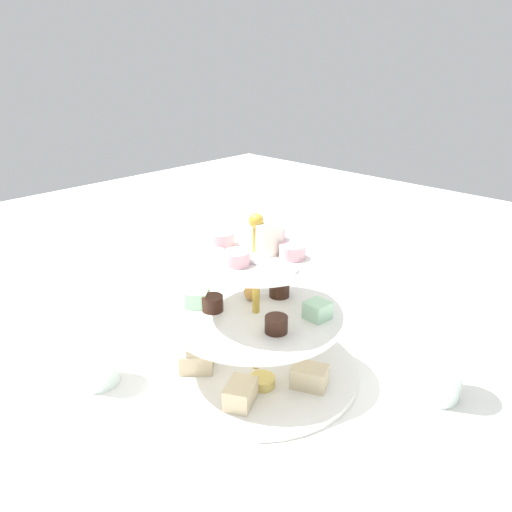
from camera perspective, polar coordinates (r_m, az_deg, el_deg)
The scene contains 7 objects.
ground_plane at distance 0.79m, azimuth 0.00°, elevation -12.57°, with size 2.40×2.40×0.00m, color white.
tiered_serving_stand at distance 0.75m, azimuth 0.03°, elevation -7.77°, with size 0.30×0.30×0.24m.
water_glass_tall_right at distance 0.75m, azimuth 19.28°, elevation -10.15°, with size 0.07×0.07×0.12m, color silver.
water_glass_short_left at distance 0.95m, azimuth -9.36°, elevation -3.71°, with size 0.06×0.06×0.08m, color silver.
teacup_with_saucer at distance 1.00m, azimuth -1.86°, elevation -2.99°, with size 0.09×0.09×0.05m.
butter_knife_right at distance 1.01m, azimuth 10.76°, elevation -4.73°, with size 0.17×0.01×0.00m, color silver.
water_glass_mid_back at distance 0.78m, azimuth -17.01°, elevation -9.97°, with size 0.06×0.06×0.10m, color silver.
Camera 1 is at (0.45, -0.47, 0.45)m, focal length 36.86 mm.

